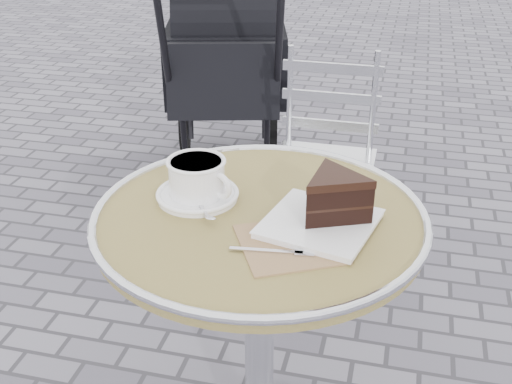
% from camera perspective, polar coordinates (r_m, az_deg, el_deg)
% --- Properties ---
extents(cafe_table, '(0.72, 0.72, 0.74)m').
position_cam_1_polar(cafe_table, '(1.45, 0.32, -7.61)').
color(cafe_table, silver).
rests_on(cafe_table, ground).
extents(cappuccino_set, '(0.18, 0.20, 0.09)m').
position_cam_1_polar(cappuccino_set, '(1.41, -5.21, 0.91)').
color(cappuccino_set, white).
rests_on(cappuccino_set, cafe_table).
extents(cake_plate_set, '(0.30, 0.33, 0.11)m').
position_cam_1_polar(cake_plate_set, '(1.31, 6.63, -0.96)').
color(cake_plate_set, '#946E51').
rests_on(cake_plate_set, cafe_table).
extents(bistro_chair, '(0.36, 0.36, 0.81)m').
position_cam_1_polar(bistro_chair, '(2.36, 6.30, 4.96)').
color(bistro_chair, silver).
rests_on(bistro_chair, ground).
extents(baby_stroller, '(0.75, 1.18, 1.13)m').
position_cam_1_polar(baby_stroller, '(3.03, -2.69, 10.48)').
color(baby_stroller, black).
rests_on(baby_stroller, ground).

